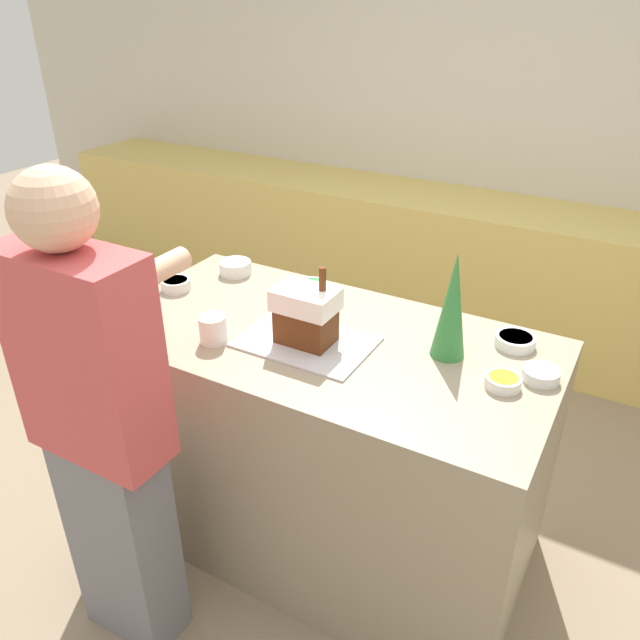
# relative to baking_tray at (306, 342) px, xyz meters

# --- Properties ---
(ground_plane) EXTENTS (12.00, 12.00, 0.00)m
(ground_plane) POSITION_rel_baking_tray_xyz_m (0.03, 0.07, -0.94)
(ground_plane) COLOR gray
(wall_back) EXTENTS (8.00, 0.05, 2.60)m
(wall_back) POSITION_rel_baking_tray_xyz_m (0.03, 2.27, 0.36)
(wall_back) COLOR beige
(wall_back) RESTS_ON ground_plane
(back_cabinet_block) EXTENTS (6.00, 0.60, 0.88)m
(back_cabinet_block) POSITION_rel_baking_tray_xyz_m (0.03, 1.94, -0.50)
(back_cabinet_block) COLOR #DBBC60
(back_cabinet_block) RESTS_ON ground_plane
(kitchen_island) EXTENTS (1.57, 0.81, 0.94)m
(kitchen_island) POSITION_rel_baking_tray_xyz_m (0.03, 0.07, -0.47)
(kitchen_island) COLOR gray
(kitchen_island) RESTS_ON ground_plane
(baking_tray) EXTENTS (0.44, 0.31, 0.01)m
(baking_tray) POSITION_rel_baking_tray_xyz_m (0.00, 0.00, 0.00)
(baking_tray) COLOR silver
(baking_tray) RESTS_ON kitchen_island
(gingerbread_house) EXTENTS (0.20, 0.15, 0.27)m
(gingerbread_house) POSITION_rel_baking_tray_xyz_m (0.00, 0.00, 0.11)
(gingerbread_house) COLOR #5B2D14
(gingerbread_house) RESTS_ON baking_tray
(decorative_tree) EXTENTS (0.11, 0.11, 0.36)m
(decorative_tree) POSITION_rel_baking_tray_xyz_m (0.44, 0.16, 0.17)
(decorative_tree) COLOR #33843D
(decorative_tree) RESTS_ON kitchen_island
(candy_bowl_far_right) EXTENTS (0.09, 0.09, 0.04)m
(candy_bowl_far_right) POSITION_rel_baking_tray_xyz_m (-0.22, 0.22, 0.02)
(candy_bowl_far_right) COLOR white
(candy_bowl_far_right) RESTS_ON kitchen_island
(candy_bowl_far_left) EXTENTS (0.13, 0.13, 0.04)m
(candy_bowl_far_left) POSITION_rel_baking_tray_xyz_m (0.62, 0.33, 0.02)
(candy_bowl_far_left) COLOR white
(candy_bowl_far_left) RESTS_ON kitchen_island
(candy_bowl_near_tray_right) EXTENTS (0.13, 0.13, 0.05)m
(candy_bowl_near_tray_right) POSITION_rel_baking_tray_xyz_m (-0.55, 0.34, 0.03)
(candy_bowl_near_tray_right) COLOR white
(candy_bowl_near_tray_right) RESTS_ON kitchen_island
(candy_bowl_front_corner) EXTENTS (0.11, 0.11, 0.04)m
(candy_bowl_front_corner) POSITION_rel_baking_tray_xyz_m (-0.18, 0.36, 0.02)
(candy_bowl_front_corner) COLOR silver
(candy_bowl_front_corner) RESTS_ON kitchen_island
(candy_bowl_center_rear) EXTENTS (0.12, 0.12, 0.04)m
(candy_bowl_center_rear) POSITION_rel_baking_tray_xyz_m (-0.66, 0.10, 0.02)
(candy_bowl_center_rear) COLOR white
(candy_bowl_center_rear) RESTS_ON kitchen_island
(candy_bowl_near_tray_left) EXTENTS (0.11, 0.11, 0.04)m
(candy_bowl_near_tray_left) POSITION_rel_baking_tray_xyz_m (0.74, 0.16, 0.02)
(candy_bowl_near_tray_left) COLOR white
(candy_bowl_near_tray_left) RESTS_ON kitchen_island
(candy_bowl_beside_tree) EXTENTS (0.11, 0.11, 0.04)m
(candy_bowl_beside_tree) POSITION_rel_baking_tray_xyz_m (0.65, 0.06, 0.02)
(candy_bowl_beside_tree) COLOR white
(candy_bowl_beside_tree) RESTS_ON kitchen_island
(mug) EXTENTS (0.09, 0.09, 0.10)m
(mug) POSITION_rel_baking_tray_xyz_m (-0.28, -0.15, 0.04)
(mug) COLOR white
(mug) RESTS_ON kitchen_island
(person) EXTENTS (0.43, 0.54, 1.63)m
(person) POSITION_rel_baking_tray_xyz_m (-0.34, -0.61, -0.10)
(person) COLOR slate
(person) RESTS_ON ground_plane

